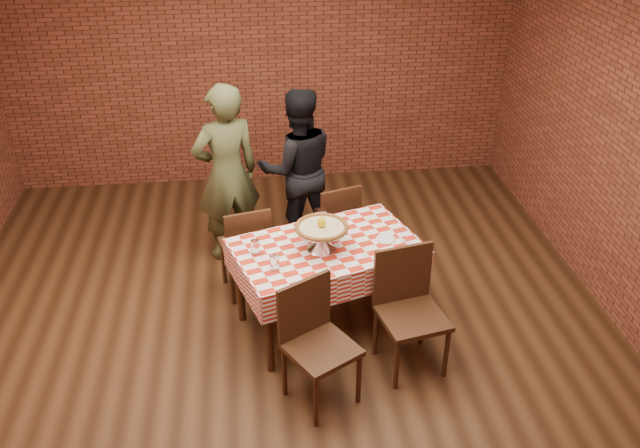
{
  "coord_description": "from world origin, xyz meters",
  "views": [
    {
      "loc": [
        -0.16,
        -4.14,
        3.5
      ],
      "look_at": [
        0.34,
        0.26,
        0.92
      ],
      "focal_mm": 37.63,
      "sensor_mm": 36.0,
      "label": 1
    }
  ],
  "objects_px": {
    "water_glass_left": "(275,263)",
    "chair_far_right": "(332,224)",
    "table": "(326,286)",
    "diner_black": "(298,169)",
    "chair_far_left": "(245,248)",
    "pizza": "(322,228)",
    "water_glass_right": "(256,247)",
    "pizza_stand": "(321,239)",
    "diner_olive": "(227,174)",
    "condiment_caddy": "(320,216)",
    "chair_near_right": "(412,315)",
    "chair_near_left": "(321,348)"
  },
  "relations": [
    {
      "from": "water_glass_left",
      "to": "chair_far_right",
      "type": "relative_size",
      "value": 0.13
    },
    {
      "from": "table",
      "to": "diner_black",
      "type": "xyz_separation_m",
      "value": [
        -0.11,
        1.35,
        0.41
      ]
    },
    {
      "from": "water_glass_left",
      "to": "chair_far_left",
      "type": "xyz_separation_m",
      "value": [
        -0.22,
        0.84,
        -0.38
      ]
    },
    {
      "from": "pizza",
      "to": "water_glass_right",
      "type": "distance_m",
      "value": 0.52
    },
    {
      "from": "pizza_stand",
      "to": "diner_olive",
      "type": "height_order",
      "value": "diner_olive"
    },
    {
      "from": "water_glass_left",
      "to": "chair_far_right",
      "type": "xyz_separation_m",
      "value": [
        0.58,
        1.17,
        -0.38
      ]
    },
    {
      "from": "condiment_caddy",
      "to": "chair_near_right",
      "type": "xyz_separation_m",
      "value": [
        0.57,
        -0.91,
        -0.35
      ]
    },
    {
      "from": "chair_near_right",
      "to": "diner_black",
      "type": "distance_m",
      "value": 2.05
    },
    {
      "from": "chair_near_left",
      "to": "chair_far_right",
      "type": "xyz_separation_m",
      "value": [
        0.3,
        1.72,
        -0.03
      ]
    },
    {
      "from": "chair_near_right",
      "to": "chair_far_right",
      "type": "bearing_deg",
      "value": 93.29
    },
    {
      "from": "table",
      "to": "chair_far_right",
      "type": "distance_m",
      "value": 0.9
    },
    {
      "from": "pizza_stand",
      "to": "chair_far_left",
      "type": "distance_m",
      "value": 0.94
    },
    {
      "from": "pizza_stand",
      "to": "chair_near_left",
      "type": "distance_m",
      "value": 0.89
    },
    {
      "from": "pizza",
      "to": "diner_black",
      "type": "bearing_deg",
      "value": 92.72
    },
    {
      "from": "chair_near_right",
      "to": "chair_far_left",
      "type": "relative_size",
      "value": 1.08
    },
    {
      "from": "chair_near_right",
      "to": "diner_black",
      "type": "relative_size",
      "value": 0.6
    },
    {
      "from": "condiment_caddy",
      "to": "chair_far_right",
      "type": "height_order",
      "value": "condiment_caddy"
    },
    {
      "from": "chair_far_left",
      "to": "diner_black",
      "type": "height_order",
      "value": "diner_black"
    },
    {
      "from": "water_glass_right",
      "to": "chair_far_right",
      "type": "relative_size",
      "value": 0.13
    },
    {
      "from": "condiment_caddy",
      "to": "chair_far_left",
      "type": "bearing_deg",
      "value": 158.56
    },
    {
      "from": "condiment_caddy",
      "to": "diner_black",
      "type": "relative_size",
      "value": 0.08
    },
    {
      "from": "table",
      "to": "condiment_caddy",
      "type": "height_order",
      "value": "condiment_caddy"
    },
    {
      "from": "water_glass_right",
      "to": "chair_near_right",
      "type": "bearing_deg",
      "value": -24.96
    },
    {
      "from": "table",
      "to": "chair_near_left",
      "type": "distance_m",
      "value": 0.85
    },
    {
      "from": "table",
      "to": "chair_near_right",
      "type": "xyz_separation_m",
      "value": [
        0.56,
        -0.57,
        0.09
      ]
    },
    {
      "from": "chair_far_left",
      "to": "chair_far_right",
      "type": "height_order",
      "value": "chair_far_left"
    },
    {
      "from": "water_glass_right",
      "to": "diner_olive",
      "type": "xyz_separation_m",
      "value": [
        -0.22,
        1.22,
        0.03
      ]
    },
    {
      "from": "condiment_caddy",
      "to": "chair_near_left",
      "type": "xyz_separation_m",
      "value": [
        -0.13,
        -1.19,
        -0.36
      ]
    },
    {
      "from": "pizza",
      "to": "chair_far_right",
      "type": "bearing_deg",
      "value": 77.3
    },
    {
      "from": "water_glass_left",
      "to": "diner_black",
      "type": "distance_m",
      "value": 1.65
    },
    {
      "from": "water_glass_left",
      "to": "chair_far_left",
      "type": "height_order",
      "value": "same"
    },
    {
      "from": "diner_black",
      "to": "table",
      "type": "bearing_deg",
      "value": 87.8
    },
    {
      "from": "pizza_stand",
      "to": "diner_olive",
      "type": "distance_m",
      "value": 1.41
    },
    {
      "from": "water_glass_right",
      "to": "chair_near_right",
      "type": "height_order",
      "value": "chair_near_right"
    },
    {
      "from": "chair_near_left",
      "to": "water_glass_right",
      "type": "bearing_deg",
      "value": 86.97
    },
    {
      "from": "diner_olive",
      "to": "pizza",
      "type": "bearing_deg",
      "value": 101.08
    },
    {
      "from": "chair_far_left",
      "to": "diner_black",
      "type": "relative_size",
      "value": 0.56
    },
    {
      "from": "chair_far_left",
      "to": "diner_olive",
      "type": "distance_m",
      "value": 0.75
    },
    {
      "from": "water_glass_right",
      "to": "chair_near_left",
      "type": "bearing_deg",
      "value": -62.6
    },
    {
      "from": "water_glass_left",
      "to": "water_glass_right",
      "type": "relative_size",
      "value": 1.0
    },
    {
      "from": "water_glass_right",
      "to": "chair_far_left",
      "type": "distance_m",
      "value": 0.72
    },
    {
      "from": "pizza",
      "to": "diner_black",
      "type": "xyz_separation_m",
      "value": [
        -0.07,
        1.39,
        -0.16
      ]
    },
    {
      "from": "table",
      "to": "chair_near_left",
      "type": "relative_size",
      "value": 1.52
    },
    {
      "from": "chair_near_left",
      "to": "diner_black",
      "type": "distance_m",
      "value": 2.21
    },
    {
      "from": "pizza",
      "to": "diner_olive",
      "type": "relative_size",
      "value": 0.24
    },
    {
      "from": "chair_near_right",
      "to": "diner_black",
      "type": "height_order",
      "value": "diner_black"
    },
    {
      "from": "water_glass_right",
      "to": "table",
      "type": "bearing_deg",
      "value": 5.38
    },
    {
      "from": "chair_far_right",
      "to": "water_glass_right",
      "type": "bearing_deg",
      "value": 34.9
    },
    {
      "from": "table",
      "to": "water_glass_right",
      "type": "xyz_separation_m",
      "value": [
        -0.55,
        -0.05,
        0.44
      ]
    },
    {
      "from": "diner_black",
      "to": "diner_olive",
      "type": "bearing_deg",
      "value": 8.02
    }
  ]
}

